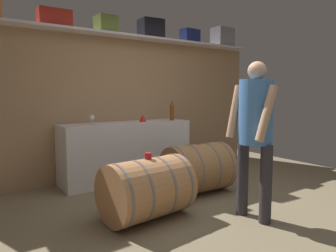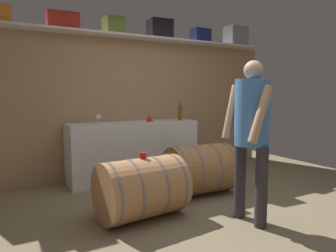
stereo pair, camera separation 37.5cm
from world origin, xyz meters
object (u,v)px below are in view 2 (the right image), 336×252
object	(u,v)px
toolcase_grey	(236,36)
tasting_cup	(143,155)
work_cabinet	(134,150)
toolcase_black	(160,29)
toolcase_red	(63,21)
winemaker_pouring	(251,125)
toolcase_navy	(201,36)
red_funnel	(150,118)
wine_barrel_near	(142,188)
toolcase_olive	(114,26)
wine_bottle_amber	(180,112)
wine_barrel_far	(200,169)
wine_glass	(98,117)

from	to	relation	value
toolcase_grey	tasting_cup	world-z (taller)	toolcase_grey
work_cabinet	toolcase_black	bearing A→B (deg)	18.46
toolcase_red	winemaker_pouring	bearing A→B (deg)	-58.67
toolcase_navy	red_funnel	xyz separation A→B (m)	(-1.11, -0.25, -1.38)
toolcase_navy	wine_barrel_near	distance (m)	3.19
toolcase_navy	toolcase_grey	distance (m)	0.79
toolcase_red	toolcase_olive	size ratio (longest dim) A/B	1.51
wine_bottle_amber	work_cabinet	bearing A→B (deg)	172.75
wine_bottle_amber	red_funnel	bearing A→B (deg)	177.01
wine_bottle_amber	wine_barrel_far	size ratio (longest dim) A/B	0.36
wine_bottle_amber	wine_glass	size ratio (longest dim) A/B	2.29
work_cabinet	winemaker_pouring	world-z (taller)	winemaker_pouring
toolcase_olive	winemaker_pouring	distance (m)	2.71
work_cabinet	red_funnel	bearing A→B (deg)	-16.33
wine_barrel_near	winemaker_pouring	bearing A→B (deg)	-40.55
toolcase_grey	toolcase_olive	bearing A→B (deg)	178.29
tasting_cup	toolcase_grey	bearing A→B (deg)	31.92
toolcase_red	work_cabinet	world-z (taller)	toolcase_red
toolcase_black	work_cabinet	world-z (taller)	toolcase_black
wine_glass	wine_barrel_far	distance (m)	1.62
toolcase_olive	red_funnel	xyz separation A→B (m)	(0.46, -0.25, -1.38)
toolcase_black	winemaker_pouring	size ratio (longest dim) A/B	0.22
wine_barrel_near	tasting_cup	bearing A→B (deg)	-5.71
work_cabinet	toolcase_grey	bearing A→B (deg)	4.92
toolcase_olive	toolcase_grey	bearing A→B (deg)	-2.16
toolcase_black	red_funnel	size ratio (longest dim) A/B	3.26
toolcase_olive	work_cabinet	world-z (taller)	toolcase_olive
wine_glass	wine_barrel_far	xyz separation A→B (m)	(1.04, -1.05, -0.65)
toolcase_red	wine_glass	size ratio (longest dim) A/B	3.09
wine_barrel_near	winemaker_pouring	xyz separation A→B (m)	(0.92, -0.64, 0.68)
work_cabinet	wine_barrel_near	xyz separation A→B (m)	(-0.52, -1.46, -0.12)
wine_glass	winemaker_pouring	bearing A→B (deg)	-65.09
red_funnel	toolcase_black	bearing A→B (deg)	39.15
toolcase_red	toolcase_grey	bearing A→B (deg)	0.69
toolcase_grey	wine_barrel_near	distance (m)	3.74
tasting_cup	toolcase_olive	bearing A→B (deg)	80.50
toolcase_grey	wine_bottle_amber	distance (m)	1.94
toolcase_olive	toolcase_grey	size ratio (longest dim) A/B	0.72
wine_bottle_amber	winemaker_pouring	xyz separation A→B (m)	(-0.37, -2.00, -0.02)
toolcase_navy	winemaker_pouring	xyz separation A→B (m)	(-0.96, -2.28, -1.31)
toolcase_grey	tasting_cup	size ratio (longest dim) A/B	5.41
toolcase_black	wine_barrel_near	xyz separation A→B (m)	(-1.07, -1.64, -2.02)
red_funnel	tasting_cup	world-z (taller)	red_funnel
red_funnel	wine_barrel_near	distance (m)	1.70
wine_barrel_far	tasting_cup	xyz separation A→B (m)	(-0.98, -0.37, 0.34)
toolcase_black	work_cabinet	distance (m)	1.99
toolcase_grey	red_funnel	xyz separation A→B (m)	(-1.90, -0.25, -1.43)
toolcase_grey	winemaker_pouring	distance (m)	3.18
toolcase_red	wine_barrel_near	distance (m)	2.62
toolcase_black	wine_bottle_amber	bearing A→B (deg)	-47.87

